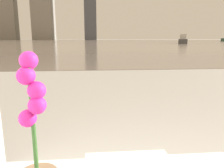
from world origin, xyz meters
name	(u,v)px	position (x,y,z in m)	size (l,w,h in m)	color
potted_orchid	(36,159)	(-0.46, 0.83, 0.66)	(0.12, 0.12, 0.44)	#8C6B4C
harbor_water	(94,42)	(0.00, 62.00, 0.01)	(180.00, 110.00, 0.01)	gray
harbor_boat_2	(183,40)	(16.20, 39.66, 0.60)	(3.10, 4.69, 1.67)	#4C4C51
skyline_tower_1	(43,0)	(-24.78, 118.00, 19.41)	(9.59, 13.36, 38.83)	gray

